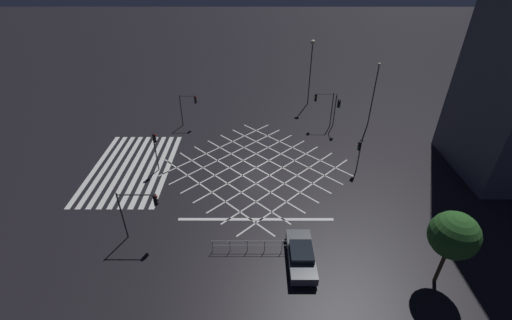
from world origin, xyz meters
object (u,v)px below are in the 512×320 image
at_px(traffic_light_sw_cross, 189,103).
at_px(traffic_light_median_north, 359,150).
at_px(traffic_light_median_south, 155,144).
at_px(street_tree_near, 454,235).
at_px(traffic_light_nw_main, 337,106).
at_px(street_lamp_east, 375,87).
at_px(traffic_light_nw_cross, 323,102).
at_px(street_lamp_west, 312,56).
at_px(traffic_light_se_cross, 140,205).
at_px(waiting_car, 301,255).

bearing_deg(traffic_light_sw_cross, traffic_light_median_north, -29.05).
height_order(traffic_light_median_south, street_tree_near, street_tree_near).
xyz_separation_m(traffic_light_nw_main, street_lamp_east, (-1.14, 4.37, 1.89)).
bearing_deg(traffic_light_nw_cross, traffic_light_nw_main, 154.51).
bearing_deg(traffic_light_sw_cross, street_lamp_west, 23.48).
relative_size(traffic_light_nw_cross, street_tree_near, 0.76).
height_order(traffic_light_sw_cross, street_tree_near, street_tree_near).
bearing_deg(traffic_light_sw_cross, traffic_light_se_cross, -91.09).
xyz_separation_m(traffic_light_sw_cross, traffic_light_median_south, (9.74, -1.61, -0.01)).
xyz_separation_m(traffic_light_se_cross, street_lamp_west, (-25.60, 15.57, 3.44)).
xyz_separation_m(traffic_light_sw_cross, street_tree_near, (22.97, 20.04, 1.27)).
bearing_deg(waiting_car, traffic_light_se_cross, 78.56).
bearing_deg(street_tree_near, traffic_light_median_south, -121.43).
bearing_deg(traffic_light_median_south, traffic_light_median_north, -0.56).
relative_size(traffic_light_median_south, street_lamp_west, 0.47).
relative_size(traffic_light_nw_main, street_tree_near, 0.73).
distance_m(traffic_light_nw_main, street_lamp_west, 8.69).
bearing_deg(traffic_light_median_north, waiting_car, 59.68).
relative_size(traffic_light_se_cross, traffic_light_median_south, 1.05).
bearing_deg(traffic_light_se_cross, street_lamp_west, 58.70).
bearing_deg(traffic_light_nw_main, traffic_light_nw_cross, -115.49).
distance_m(traffic_light_nw_cross, street_lamp_west, 7.69).
bearing_deg(traffic_light_median_south, street_lamp_east, 22.88).
bearing_deg(traffic_light_sw_cross, street_lamp_east, 0.44).
distance_m(traffic_light_median_north, street_tree_near, 13.34).
relative_size(street_lamp_east, waiting_car, 1.68).
height_order(traffic_light_sw_cross, street_lamp_west, street_lamp_west).
bearing_deg(street_lamp_west, traffic_light_se_cross, -31.30).
distance_m(traffic_light_median_south, traffic_light_nw_main, 21.02).
xyz_separation_m(traffic_light_nw_main, waiting_car, (20.37, -6.30, -2.40)).
xyz_separation_m(street_lamp_west, street_tree_near, (29.58, 4.83, -2.43)).
xyz_separation_m(street_lamp_west, waiting_car, (27.94, -4.01, -5.99)).
relative_size(traffic_light_median_north, waiting_car, 0.72).
bearing_deg(street_lamp_east, street_lamp_west, -134.02).
xyz_separation_m(traffic_light_median_south, street_lamp_west, (-16.34, 16.82, 3.71)).
bearing_deg(traffic_light_se_cross, traffic_light_median_north, 26.45).
xyz_separation_m(traffic_light_se_cross, street_tree_near, (3.97, 20.40, 1.02)).
bearing_deg(traffic_light_median_south, traffic_light_nw_main, 24.65).
bearing_deg(traffic_light_se_cross, street_tree_near, -11.02).
distance_m(traffic_light_nw_cross, traffic_light_nw_main, 1.72).
relative_size(traffic_light_se_cross, traffic_light_nw_cross, 0.98).
bearing_deg(waiting_car, street_lamp_west, -8.16).
xyz_separation_m(traffic_light_nw_cross, street_lamp_west, (-6.84, -0.74, 3.43)).
bearing_deg(traffic_light_median_north, traffic_light_median_south, -0.56).
relative_size(traffic_light_sw_cross, waiting_car, 0.87).
relative_size(traffic_light_median_north, street_lamp_west, 0.38).
distance_m(traffic_light_se_cross, street_lamp_west, 30.16).
height_order(traffic_light_nw_cross, traffic_light_median_south, traffic_light_nw_cross).
height_order(traffic_light_nw_main, waiting_car, traffic_light_nw_main).
bearing_deg(traffic_light_nw_main, waiting_car, -17.18).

